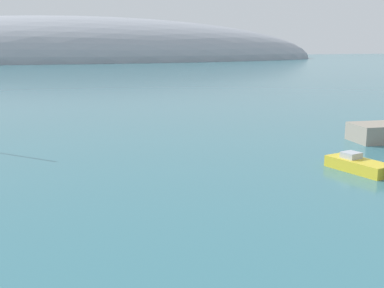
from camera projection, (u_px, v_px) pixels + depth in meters
distant_ridge at (69, 60)px, 225.00m from camera, size 253.62×81.25×40.69m
motorboat_yellow_foreground at (359, 165)px, 31.33m from camera, size 2.71×4.90×1.15m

